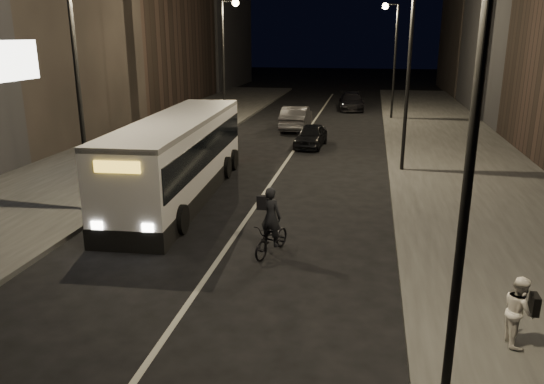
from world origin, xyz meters
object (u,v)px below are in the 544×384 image
at_px(streetlight_right_near, 459,89).
at_px(streetlight_right_mid, 404,53).
at_px(car_far, 351,101).
at_px(pedestrian_woman, 519,311).
at_px(streetlight_right_far, 392,46).
at_px(car_mid, 296,118).
at_px(cyclist_on_bicycle, 272,232).
at_px(streetlight_left_far, 227,47).
at_px(car_near, 311,136).
at_px(streetlight_left_near, 83,59).
at_px(city_bus, 179,154).

xyz_separation_m(streetlight_right_near, streetlight_right_mid, (0.00, 16.00, 0.00)).
bearing_deg(car_far, pedestrian_woman, -87.03).
bearing_deg(car_far, streetlight_right_far, -64.69).
bearing_deg(car_mid, streetlight_right_mid, 119.74).
xyz_separation_m(streetlight_right_near, car_mid, (-6.14, 26.52, -4.57)).
bearing_deg(streetlight_right_mid, cyclist_on_bicycle, -110.55).
bearing_deg(streetlight_right_far, streetlight_right_near, -90.00).
distance_m(streetlight_left_far, car_near, 9.18).
bearing_deg(streetlight_left_near, cyclist_on_bicycle, -19.83).
height_order(pedestrian_woman, car_far, pedestrian_woman).
bearing_deg(streetlight_left_far, pedestrian_woman, -62.84).
distance_m(streetlight_right_mid, pedestrian_woman, 15.11).
bearing_deg(streetlight_left_near, car_far, 75.04).
bearing_deg(streetlight_left_far, car_near, -38.81).
xyz_separation_m(streetlight_right_mid, car_mid, (-6.14, 10.52, -4.57)).
height_order(streetlight_right_near, car_far, streetlight_right_near).
relative_size(city_bus, car_mid, 2.43).
relative_size(city_bus, pedestrian_woman, 8.02).
distance_m(streetlight_left_far, car_far, 14.28).
relative_size(streetlight_left_near, car_near, 2.19).
relative_size(streetlight_right_far, car_near, 2.19).
height_order(streetlight_right_mid, car_far, streetlight_right_mid).
bearing_deg(streetlight_right_near, car_near, 102.14).
relative_size(streetlight_right_near, streetlight_right_mid, 1.00).
relative_size(streetlight_right_mid, streetlight_left_near, 1.00).
distance_m(streetlight_right_near, city_bus, 14.13).
relative_size(streetlight_right_mid, pedestrian_woman, 5.58).
height_order(streetlight_left_near, streetlight_left_far, same).
height_order(streetlight_right_near, streetlight_right_mid, same).
height_order(streetlight_left_near, city_bus, streetlight_left_near).
height_order(car_mid, car_far, car_mid).
xyz_separation_m(streetlight_left_near, pedestrian_woman, (12.48, -6.32, -4.47)).
bearing_deg(cyclist_on_bicycle, car_near, 111.04).
distance_m(streetlight_right_near, streetlight_right_far, 32.00).
relative_size(streetlight_right_near, car_near, 2.19).
distance_m(pedestrian_woman, car_far, 35.68).
bearing_deg(streetlight_left_near, streetlight_right_mid, 36.88).
bearing_deg(streetlight_left_far, streetlight_right_near, -67.70).
height_order(streetlight_right_far, streetlight_left_far, same).
bearing_deg(streetlight_left_far, cyclist_on_bicycle, -71.71).
bearing_deg(streetlight_right_near, city_bus, 128.59).
xyz_separation_m(streetlight_right_mid, car_near, (-4.53, 5.07, -4.73)).
height_order(streetlight_right_far, cyclist_on_bicycle, streetlight_right_far).
bearing_deg(car_near, cyclist_on_bicycle, -83.07).
xyz_separation_m(streetlight_right_near, city_bus, (-8.51, 10.67, -3.67)).
xyz_separation_m(city_bus, car_near, (3.98, 10.40, -1.06)).
height_order(streetlight_right_far, car_near, streetlight_right_far).
bearing_deg(city_bus, streetlight_right_far, 65.06).
relative_size(streetlight_left_far, car_mid, 1.69).
distance_m(cyclist_on_bicycle, car_near, 15.52).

